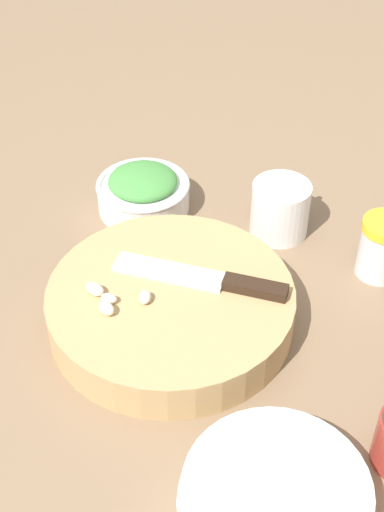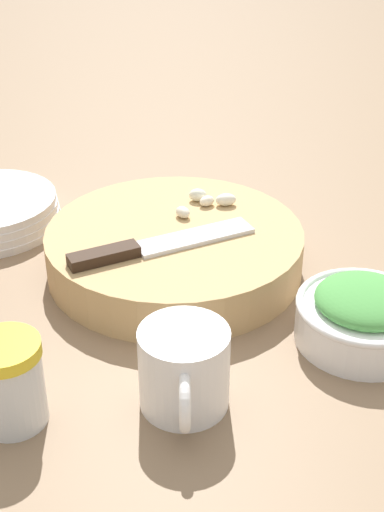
# 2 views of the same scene
# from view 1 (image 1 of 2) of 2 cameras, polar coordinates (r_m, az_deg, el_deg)

# --- Properties ---
(ground_plane) EXTENTS (5.00, 5.00, 0.00)m
(ground_plane) POSITION_cam_1_polar(r_m,az_deg,el_deg) (0.94, 1.73, -2.31)
(ground_plane) COLOR #7F664C
(cutting_board) EXTENTS (0.30, 0.30, 0.05)m
(cutting_board) POSITION_cam_1_polar(r_m,az_deg,el_deg) (0.87, -1.70, -4.06)
(cutting_board) COLOR tan
(cutting_board) RESTS_ON ground_plane
(chef_knife) EXTENTS (0.21, 0.13, 0.01)m
(chef_knife) POSITION_cam_1_polar(r_m,az_deg,el_deg) (0.86, 1.47, -1.87)
(chef_knife) COLOR black
(chef_knife) RESTS_ON cutting_board
(garlic_cloves) EXTENTS (0.08, 0.06, 0.02)m
(garlic_cloves) POSITION_cam_1_polar(r_m,az_deg,el_deg) (0.84, -6.42, -3.37)
(garlic_cloves) COLOR beige
(garlic_cloves) RESTS_ON cutting_board
(herb_bowl) EXTENTS (0.14, 0.14, 0.06)m
(herb_bowl) POSITION_cam_1_polar(r_m,az_deg,el_deg) (1.05, -3.92, 5.19)
(herb_bowl) COLOR white
(herb_bowl) RESTS_ON ground_plane
(spice_jar) EXTENTS (0.06, 0.06, 0.08)m
(spice_jar) POSITION_cam_1_polar(r_m,az_deg,el_deg) (0.96, 14.98, 0.67)
(spice_jar) COLOR silver
(spice_jar) RESTS_ON ground_plane
(coffee_mug) EXTENTS (0.08, 0.11, 0.08)m
(coffee_mug) POSITION_cam_1_polar(r_m,az_deg,el_deg) (1.01, 7.14, 3.80)
(coffee_mug) COLOR white
(coffee_mug) RESTS_ON ground_plane
(plate_stack) EXTENTS (0.19, 0.19, 0.04)m
(plate_stack) POSITION_cam_1_polar(r_m,az_deg,el_deg) (0.73, 6.70, -18.59)
(plate_stack) COLOR white
(plate_stack) RESTS_ON ground_plane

